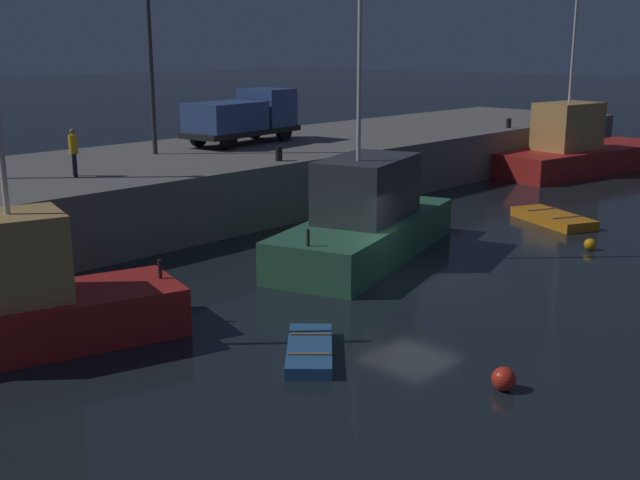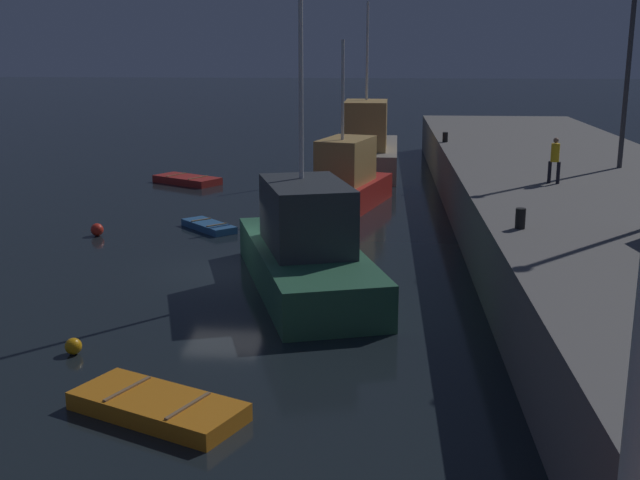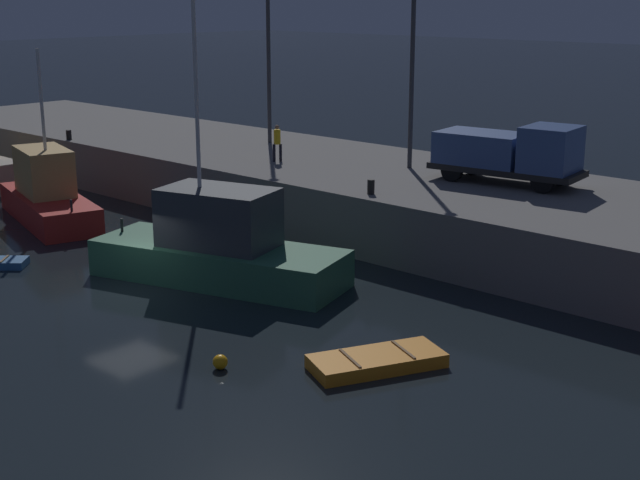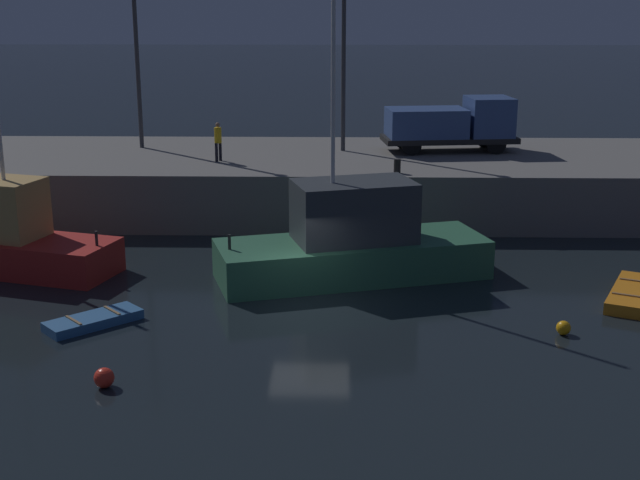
{
  "view_description": "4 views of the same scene",
  "coord_description": "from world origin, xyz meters",
  "px_view_note": "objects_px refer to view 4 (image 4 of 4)",
  "views": [
    {
      "loc": [
        -18.4,
        -13.53,
        6.96
      ],
      "look_at": [
        -0.97,
        2.88,
        0.99
      ],
      "focal_mm": 44.09,
      "sensor_mm": 36.0,
      "label": 1
    },
    {
      "loc": [
        25.0,
        5.18,
        7.39
      ],
      "look_at": [
        1.61,
        3.4,
        1.6
      ],
      "focal_mm": 44.42,
      "sensor_mm": 36.0,
      "label": 2
    },
    {
      "loc": [
        24.69,
        -17.14,
        9.9
      ],
      "look_at": [
        4.15,
        5.21,
        1.56
      ],
      "focal_mm": 50.57,
      "sensor_mm": 36.0,
      "label": 3
    },
    {
      "loc": [
        0.91,
        -25.43,
        9.23
      ],
      "look_at": [
        0.21,
        4.69,
        0.83
      ],
      "focal_mm": 48.62,
      "sensor_mm": 36.0,
      "label": 4
    }
  ],
  "objects_px": {
    "dockworker": "(218,139)",
    "bollard_west": "(397,166)",
    "dinghy_red_small": "(638,295)",
    "fishing_trawler_red": "(353,242)",
    "lamp_post_west": "(136,33)",
    "fishing_boat_orange": "(3,237)",
    "mooring_buoy_near": "(104,378)",
    "mooring_buoy_mid": "(563,328)",
    "lamp_post_east": "(344,44)",
    "dinghy_orange_near": "(93,320)",
    "utility_truck": "(452,124)"
  },
  "relations": [
    {
      "from": "fishing_trawler_red",
      "to": "dinghy_red_small",
      "type": "distance_m",
      "value": 9.34
    },
    {
      "from": "dockworker",
      "to": "bollard_west",
      "type": "distance_m",
      "value": 8.0
    },
    {
      "from": "fishing_trawler_red",
      "to": "lamp_post_west",
      "type": "bearing_deg",
      "value": 129.01
    },
    {
      "from": "dinghy_orange_near",
      "to": "fishing_trawler_red",
      "type": "bearing_deg",
      "value": 31.82
    },
    {
      "from": "dockworker",
      "to": "fishing_trawler_red",
      "type": "bearing_deg",
      "value": -56.42
    },
    {
      "from": "fishing_boat_orange",
      "to": "bollard_west",
      "type": "height_order",
      "value": "fishing_boat_orange"
    },
    {
      "from": "mooring_buoy_mid",
      "to": "dockworker",
      "type": "distance_m",
      "value": 18.35
    },
    {
      "from": "lamp_post_east",
      "to": "dockworker",
      "type": "bearing_deg",
      "value": -152.08
    },
    {
      "from": "mooring_buoy_near",
      "to": "lamp_post_west",
      "type": "distance_m",
      "value": 22.69
    },
    {
      "from": "dockworker",
      "to": "bollard_west",
      "type": "xyz_separation_m",
      "value": [
        7.58,
        -2.47,
        -0.67
      ]
    },
    {
      "from": "mooring_buoy_near",
      "to": "utility_truck",
      "type": "xyz_separation_m",
      "value": [
        10.93,
        20.4,
        3.45
      ]
    },
    {
      "from": "mooring_buoy_near",
      "to": "fishing_trawler_red",
      "type": "bearing_deg",
      "value": 55.18
    },
    {
      "from": "utility_truck",
      "to": "dockworker",
      "type": "height_order",
      "value": "utility_truck"
    },
    {
      "from": "bollard_west",
      "to": "dinghy_red_small",
      "type": "bearing_deg",
      "value": -49.5
    },
    {
      "from": "dinghy_red_small",
      "to": "mooring_buoy_mid",
      "type": "distance_m",
      "value": 4.27
    },
    {
      "from": "lamp_post_west",
      "to": "dockworker",
      "type": "xyz_separation_m",
      "value": [
        4.14,
        -3.55,
        -4.34
      ]
    },
    {
      "from": "fishing_trawler_red",
      "to": "dockworker",
      "type": "bearing_deg",
      "value": 123.58
    },
    {
      "from": "fishing_trawler_red",
      "to": "lamp_post_east",
      "type": "bearing_deg",
      "value": 91.58
    },
    {
      "from": "fishing_trawler_red",
      "to": "utility_truck",
      "type": "bearing_deg",
      "value": 67.67
    },
    {
      "from": "fishing_trawler_red",
      "to": "mooring_buoy_mid",
      "type": "height_order",
      "value": "fishing_trawler_red"
    },
    {
      "from": "dinghy_orange_near",
      "to": "lamp_post_east",
      "type": "xyz_separation_m",
      "value": [
        7.34,
        16.23,
        7.12
      ]
    },
    {
      "from": "mooring_buoy_mid",
      "to": "utility_truck",
      "type": "distance_m",
      "value": 17.06
    },
    {
      "from": "utility_truck",
      "to": "mooring_buoy_mid",
      "type": "bearing_deg",
      "value": -85.77
    },
    {
      "from": "bollard_west",
      "to": "utility_truck",
      "type": "bearing_deg",
      "value": 61.86
    },
    {
      "from": "fishing_trawler_red",
      "to": "mooring_buoy_mid",
      "type": "relative_size",
      "value": 23.67
    },
    {
      "from": "dinghy_red_small",
      "to": "lamp_post_west",
      "type": "bearing_deg",
      "value": 142.67
    },
    {
      "from": "fishing_boat_orange",
      "to": "lamp_post_west",
      "type": "distance_m",
      "value": 13.5
    },
    {
      "from": "fishing_trawler_red",
      "to": "mooring_buoy_mid",
      "type": "distance_m",
      "value": 7.96
    },
    {
      "from": "fishing_boat_orange",
      "to": "fishing_trawler_red",
      "type": "bearing_deg",
      "value": -2.81
    },
    {
      "from": "dinghy_orange_near",
      "to": "dockworker",
      "type": "height_order",
      "value": "dockworker"
    },
    {
      "from": "mooring_buoy_near",
      "to": "mooring_buoy_mid",
      "type": "height_order",
      "value": "mooring_buoy_near"
    },
    {
      "from": "bollard_west",
      "to": "lamp_post_east",
      "type": "bearing_deg",
      "value": 112.25
    },
    {
      "from": "utility_truck",
      "to": "dockworker",
      "type": "distance_m",
      "value": 10.81
    },
    {
      "from": "lamp_post_east",
      "to": "dinghy_red_small",
      "type": "bearing_deg",
      "value": -55.75
    },
    {
      "from": "mooring_buoy_near",
      "to": "bollard_west",
      "type": "height_order",
      "value": "bollard_west"
    },
    {
      "from": "mooring_buoy_mid",
      "to": "bollard_west",
      "type": "bearing_deg",
      "value": 109.76
    },
    {
      "from": "utility_truck",
      "to": "dockworker",
      "type": "xyz_separation_m",
      "value": [
        -10.43,
        -2.84,
        -0.31
      ]
    },
    {
      "from": "fishing_trawler_red",
      "to": "mooring_buoy_near",
      "type": "xyz_separation_m",
      "value": [
        -6.22,
        -8.94,
        -0.98
      ]
    },
    {
      "from": "utility_truck",
      "to": "mooring_buoy_near",
      "type": "bearing_deg",
      "value": -118.17
    },
    {
      "from": "dinghy_red_small",
      "to": "lamp_post_east",
      "type": "distance_m",
      "value": 18.02
    },
    {
      "from": "dinghy_orange_near",
      "to": "fishing_boat_orange",
      "type": "bearing_deg",
      "value": 130.67
    },
    {
      "from": "dinghy_orange_near",
      "to": "lamp_post_east",
      "type": "relative_size",
      "value": 0.33
    },
    {
      "from": "dinghy_orange_near",
      "to": "utility_truck",
      "type": "distance_m",
      "value": 20.69
    },
    {
      "from": "fishing_boat_orange",
      "to": "dockworker",
      "type": "height_order",
      "value": "fishing_boat_orange"
    },
    {
      "from": "lamp_post_west",
      "to": "fishing_trawler_red",
      "type": "bearing_deg",
      "value": -50.99
    },
    {
      "from": "utility_truck",
      "to": "bollard_west",
      "type": "distance_m",
      "value": 6.11
    },
    {
      "from": "utility_truck",
      "to": "dinghy_red_small",
      "type": "bearing_deg",
      "value": -72.53
    },
    {
      "from": "mooring_buoy_near",
      "to": "dockworker",
      "type": "distance_m",
      "value": 17.84
    },
    {
      "from": "lamp_post_east",
      "to": "fishing_boat_orange",
      "type": "bearing_deg",
      "value": -137.66
    },
    {
      "from": "dinghy_orange_near",
      "to": "dockworker",
      "type": "bearing_deg",
      "value": 81.76
    }
  ]
}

